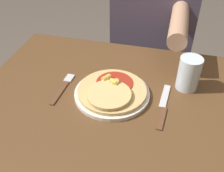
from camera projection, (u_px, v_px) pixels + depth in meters
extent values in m
cube|color=brown|center=(104.00, 108.00, 0.88)|extent=(0.92, 0.81, 0.03)
cylinder|color=brown|center=(53.00, 103.00, 1.45)|extent=(0.06, 0.06, 0.72)
cylinder|color=brown|center=(202.00, 130.00, 1.29)|extent=(0.06, 0.06, 0.72)
cylinder|color=silver|center=(112.00, 93.00, 0.90)|extent=(0.26, 0.26, 0.01)
cylinder|color=tan|center=(112.00, 91.00, 0.89)|extent=(0.24, 0.24, 0.01)
cylinder|color=#9E2819|center=(114.00, 83.00, 0.91)|extent=(0.13, 0.13, 0.00)
cylinder|color=#DDB771|center=(109.00, 94.00, 0.86)|extent=(0.15, 0.15, 0.01)
cylinder|color=gold|center=(106.00, 78.00, 0.92)|extent=(0.04, 0.04, 0.02)
cylinder|color=gold|center=(115.00, 82.00, 0.90)|extent=(0.03, 0.02, 0.02)
cylinder|color=gold|center=(116.00, 83.00, 0.90)|extent=(0.02, 0.03, 0.02)
cube|color=brown|center=(60.00, 93.00, 0.91)|extent=(0.02, 0.13, 0.00)
cube|color=silver|center=(69.00, 78.00, 0.98)|extent=(0.03, 0.05, 0.00)
cube|color=brown|center=(162.00, 118.00, 0.81)|extent=(0.03, 0.10, 0.00)
cube|color=silver|center=(165.00, 96.00, 0.90)|extent=(0.03, 0.12, 0.00)
cylinder|color=silver|center=(189.00, 73.00, 0.90)|extent=(0.08, 0.08, 0.12)
cylinder|color=#2D2D38|center=(131.00, 97.00, 1.63)|extent=(0.11, 0.11, 0.52)
cylinder|color=#2D2D38|center=(160.00, 102.00, 1.60)|extent=(0.11, 0.11, 0.52)
cube|color=#4C4256|center=(154.00, 21.00, 1.29)|extent=(0.39, 0.22, 0.51)
cylinder|color=tan|center=(179.00, 24.00, 1.00)|extent=(0.07, 0.30, 0.07)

